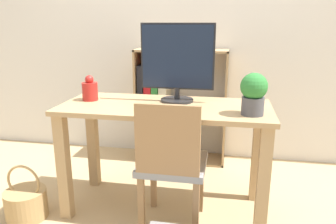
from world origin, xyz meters
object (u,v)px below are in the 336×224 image
(monitor, at_px, (177,60))
(basket, at_px, (26,203))
(potted_plant, at_px, (254,93))
(keyboard, at_px, (165,108))
(vase, at_px, (90,90))
(bookshelf, at_px, (166,113))
(chair, at_px, (171,161))

(monitor, distance_m, basket, 1.36)
(potted_plant, height_order, basket, potted_plant)
(potted_plant, bearing_deg, monitor, 152.54)
(keyboard, relative_size, vase, 2.08)
(bookshelf, bearing_deg, keyboard, -79.00)
(monitor, relative_size, bookshelf, 0.50)
(keyboard, relative_size, basket, 0.95)
(vase, distance_m, bookshelf, 0.96)
(monitor, distance_m, keyboard, 0.34)
(vase, height_order, potted_plant, potted_plant)
(bookshelf, relative_size, basket, 2.74)
(potted_plant, relative_size, basket, 0.65)
(vase, bearing_deg, keyboard, -14.11)
(vase, distance_m, potted_plant, 1.07)
(chair, bearing_deg, potted_plant, 4.21)
(vase, bearing_deg, basket, -137.24)
(keyboard, distance_m, potted_plant, 0.53)
(vase, distance_m, chair, 0.75)
(vase, height_order, basket, vase)
(potted_plant, bearing_deg, basket, -173.66)
(keyboard, bearing_deg, basket, -168.17)
(monitor, height_order, chair, monitor)
(monitor, distance_m, vase, 0.62)
(basket, bearing_deg, monitor, 23.35)
(keyboard, distance_m, chair, 0.32)
(potted_plant, bearing_deg, keyboard, 176.49)
(vase, bearing_deg, bookshelf, 66.12)
(vase, xyz_separation_m, chair, (0.60, -0.26, -0.36))
(potted_plant, xyz_separation_m, chair, (-0.45, -0.09, -0.42))
(potted_plant, xyz_separation_m, basket, (-1.41, -0.16, -0.76))
(vase, relative_size, potted_plant, 0.71)
(monitor, height_order, bookshelf, monitor)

